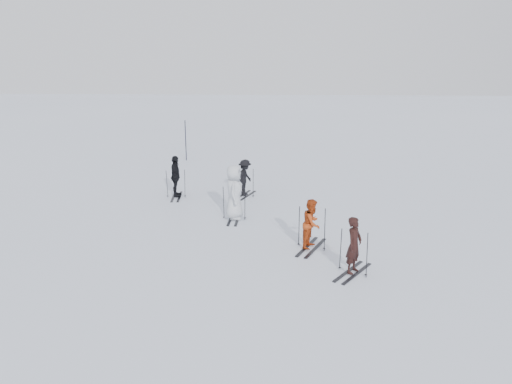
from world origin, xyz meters
The scene contains 12 objects.
ground centered at (0.00, 0.00, 0.00)m, with size 120.00×120.00×0.00m, color silver.
skier_near_dark centered at (2.87, -3.48, 0.77)m, with size 0.56×0.37×1.55m, color black.
skier_red centered at (1.84, -1.71, 0.76)m, with size 0.73×0.57×1.51m, color #A93A13.
skier_grey centered at (-0.78, 0.95, 0.97)m, with size 0.95×0.62×1.95m, color silver.
skier_uphill_left centered at (-3.46, 3.68, 0.85)m, with size 1.00×0.42×1.71m, color black.
skier_uphill_far centered at (-0.63, 4.04, 0.76)m, with size 0.98×0.56×1.51m, color black.
skis_near_dark centered at (2.87, -3.48, 0.63)m, with size 0.91×1.72×1.25m, color black, non-canonical shape.
skis_red centered at (1.84, -1.71, 0.67)m, with size 0.97×1.83×1.34m, color black, non-canonical shape.
skis_grey centered at (-0.78, 0.95, 0.62)m, with size 0.91×1.71×1.25m, color black, non-canonical shape.
skis_uphill_left centered at (-3.46, 3.68, 0.60)m, with size 0.87×1.64×1.19m, color black, non-canonical shape.
skis_uphill_far centered at (-0.63, 4.04, 0.61)m, with size 0.88×1.66×1.21m, color black, non-canonical shape.
piste_marker centered at (-4.50, 11.21, 1.12)m, with size 0.05×0.05×2.23m, color black.
Camera 1 is at (0.96, -16.03, 5.67)m, focal length 35.00 mm.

